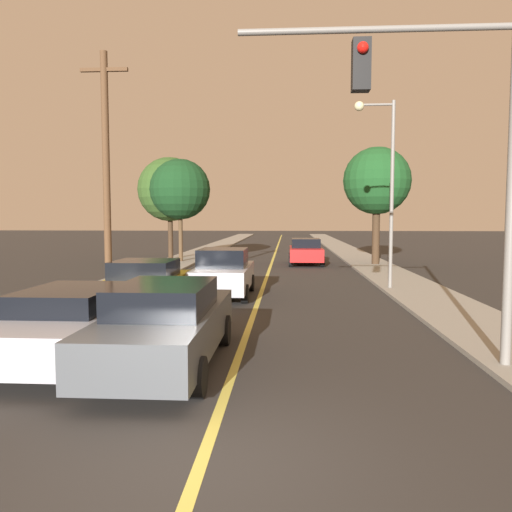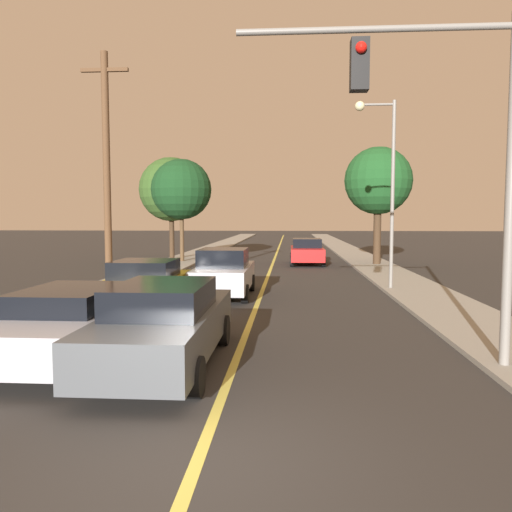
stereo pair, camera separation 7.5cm
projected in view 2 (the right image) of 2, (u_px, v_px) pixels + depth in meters
ground_plane at (197, 463)px, 5.63m from camera, size 200.00×200.00×0.00m
road_surface at (278, 251)px, 41.44m from camera, size 9.04×80.00×0.01m
sidewalk_left at (209, 250)px, 41.83m from camera, size 2.50×80.00×0.12m
sidewalk_right at (347, 251)px, 41.04m from camera, size 2.50×80.00×0.12m
car_near_lane_front at (165, 323)px, 9.23m from camera, size 1.95×5.18×1.59m
car_near_lane_second at (224, 273)px, 17.44m from camera, size 1.94×4.40×1.70m
car_outer_lane_front at (74, 320)px, 9.94m from camera, size 2.00×5.16×1.40m
car_outer_lane_second at (146, 284)px, 14.92m from camera, size 2.08×4.10×1.51m
car_far_oncoming at (307, 251)px, 29.34m from camera, size 2.00×4.30×1.54m
traffic_signal_mast at (447, 129)px, 8.78m from camera, size 4.95×0.42×6.20m
streetlamp_right at (384, 169)px, 18.65m from camera, size 1.52×0.36×6.99m
utility_pole_left at (107, 171)px, 16.72m from camera, size 1.60×0.24×8.12m
tree_left_near at (181, 189)px, 30.25m from camera, size 3.66×3.66×6.20m
tree_left_far at (171, 190)px, 31.66m from camera, size 4.05×4.05×6.47m
tree_right_near at (378, 181)px, 28.29m from camera, size 3.82×3.82×6.66m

